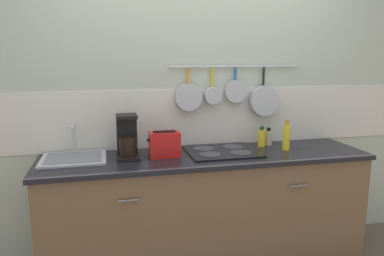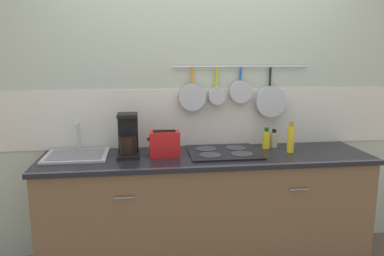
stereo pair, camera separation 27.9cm
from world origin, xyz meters
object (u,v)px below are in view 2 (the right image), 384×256
(toaster, at_px, (164,144))
(bottle_hot_sauce, at_px, (274,139))
(bottle_cooking_wine, at_px, (291,139))
(bottle_vinegar, at_px, (266,139))
(coffee_maker, at_px, (128,138))

(toaster, xyz_separation_m, bottle_hot_sauce, (0.91, 0.16, -0.03))
(bottle_hot_sauce, bearing_deg, toaster, -169.94)
(toaster, height_order, bottle_cooking_wine, bottle_cooking_wine)
(bottle_vinegar, distance_m, bottle_cooking_wine, 0.22)
(coffee_maker, xyz_separation_m, bottle_hot_sauce, (1.19, 0.12, -0.07))
(bottle_vinegar, relative_size, bottle_cooking_wine, 0.69)
(bottle_vinegar, xyz_separation_m, bottle_hot_sauce, (0.07, 0.02, -0.01))
(coffee_maker, xyz_separation_m, toaster, (0.27, -0.04, -0.04))
(toaster, xyz_separation_m, bottle_cooking_wine, (0.98, -0.02, 0.01))
(coffee_maker, xyz_separation_m, bottle_vinegar, (1.11, 0.09, -0.06))
(bottle_vinegar, bearing_deg, bottle_cooking_wine, -47.73)
(bottle_vinegar, bearing_deg, toaster, -170.68)
(bottle_hot_sauce, distance_m, bottle_cooking_wine, 0.20)
(bottle_hot_sauce, bearing_deg, bottle_cooking_wine, -68.89)
(bottle_vinegar, distance_m, bottle_hot_sauce, 0.08)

